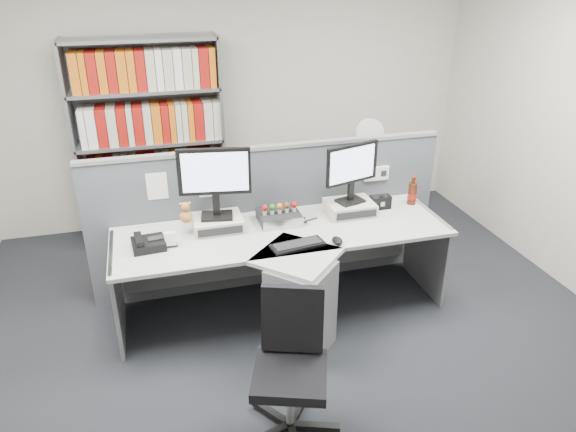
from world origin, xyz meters
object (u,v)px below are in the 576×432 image
object	(u,v)px
monitor_right	(352,168)
desk_fan	(368,137)
shelving_unit	(151,146)
mouse	(337,241)
desktop_pc	(279,217)
monitor_left	(215,177)
desk_phone	(148,243)
speaker	(380,202)
keyboard	(298,245)
filing_cabinet	(364,199)
desk	(290,274)
office_chair	(291,361)
desk_calendar	(170,240)
cola_bottle	(412,193)

from	to	relation	value
monitor_right	desk_fan	xyz separation A→B (m)	(0.58, 1.02, -0.09)
shelving_unit	mouse	bearing A→B (deg)	-57.42
desktop_pc	monitor_left	bearing A→B (deg)	179.05
desktop_pc	desk_phone	distance (m)	1.04
desktop_pc	speaker	bearing A→B (deg)	2.15
keyboard	desk_fan	xyz separation A→B (m)	(1.16, 1.46, 0.29)
filing_cabinet	desk_phone	bearing A→B (deg)	-151.73
desk	keyboard	xyz separation A→B (m)	(0.04, -0.06, 0.28)
desk_phone	speaker	world-z (taller)	speaker
desk	monitor_right	xyz separation A→B (m)	(0.62, 0.38, 0.66)
speaker	keyboard	bearing A→B (deg)	-151.44
desk	filing_cabinet	distance (m)	1.85
filing_cabinet	office_chair	distance (m)	2.80
mouse	desk_calendar	bearing A→B (deg)	166.71
cola_bottle	desktop_pc	bearing A→B (deg)	-177.98
desk_phone	shelving_unit	bearing A→B (deg)	85.94
desktop_pc	cola_bottle	distance (m)	1.19
desk_phone	filing_cabinet	bearing A→B (deg)	28.27
desktop_pc	keyboard	xyz separation A→B (m)	(0.03, -0.44, -0.03)
mouse	speaker	bearing A→B (deg)	41.33
desk_calendar	shelving_unit	bearing A→B (deg)	91.61
monitor_right	cola_bottle	bearing A→B (deg)	3.33
speaker	shelving_unit	bearing A→B (deg)	141.44
desk_calendar	office_chair	distance (m)	1.34
monitor_left	filing_cabinet	size ratio (longest dim) A/B	0.79
keyboard	desk_phone	distance (m)	1.09
desktop_pc	desk_phone	bearing A→B (deg)	-170.73
speaker	desk_phone	bearing A→B (deg)	-174.01
desktop_pc	desk_calendar	world-z (taller)	desk_calendar
filing_cabinet	desk_fan	bearing A→B (deg)	-90.00
desk	monitor_right	size ratio (longest dim) A/B	5.27
desk_calendar	cola_bottle	size ratio (longest dim) A/B	0.43
cola_bottle	desk_fan	distance (m)	1.00
mouse	filing_cabinet	size ratio (longest dim) A/B	0.17
desk	desk_phone	world-z (taller)	desk_phone
desktop_pc	shelving_unit	xyz separation A→B (m)	(-0.91, 1.47, 0.21)
monitor_left	office_chair	bearing A→B (deg)	-81.14
keyboard	desk_fan	bearing A→B (deg)	51.59
desktop_pc	monitor_right	bearing A→B (deg)	0.76
desktop_pc	cola_bottle	xyz separation A→B (m)	(1.19, 0.04, 0.05)
desk	desk_calendar	bearing A→B (deg)	167.32
desk	desk_phone	size ratio (longest dim) A/B	10.36
monitor_right	desktop_pc	xyz separation A→B (m)	(-0.61, -0.01, -0.35)
desk_calendar	desk_fan	xyz separation A→B (m)	(2.05, 1.21, 0.25)
keyboard	shelving_unit	size ratio (longest dim) A/B	0.21
shelving_unit	desk_fan	world-z (taller)	shelving_unit
keyboard	office_chair	bearing A→B (deg)	-108.54
desktop_pc	desk_calendar	distance (m)	0.89
cola_bottle	desk_calendar	bearing A→B (deg)	-173.74
monitor_right	desk_calendar	world-z (taller)	monitor_right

